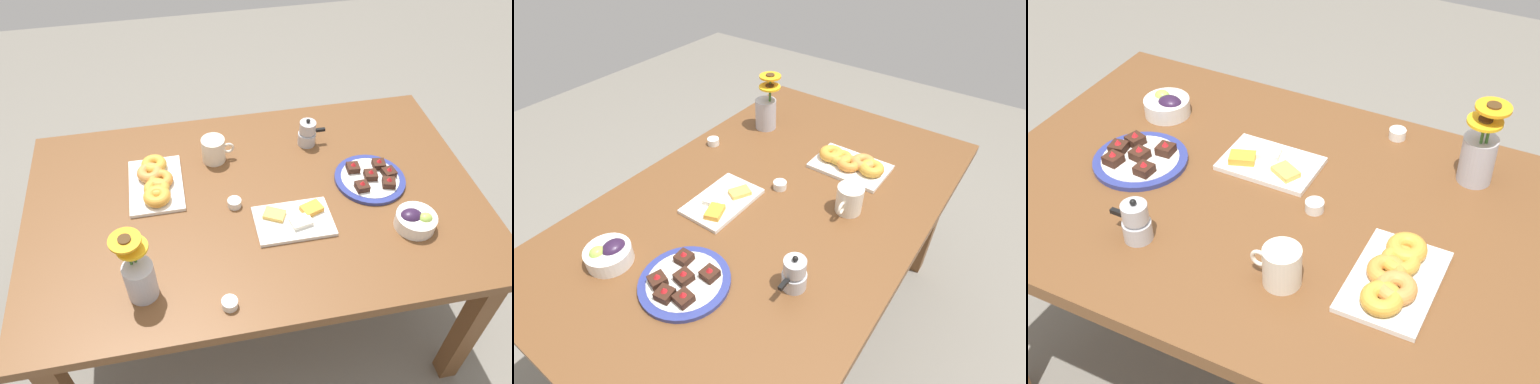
% 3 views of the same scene
% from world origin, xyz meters
% --- Properties ---
extents(ground_plane, '(6.00, 6.00, 0.00)m').
position_xyz_m(ground_plane, '(0.00, 0.00, 0.00)').
color(ground_plane, slate).
extents(dining_table, '(1.60, 1.00, 0.74)m').
position_xyz_m(dining_table, '(0.00, 0.00, 0.65)').
color(dining_table, brown).
rests_on(dining_table, ground_plane).
extents(coffee_mug, '(0.12, 0.09, 0.10)m').
position_xyz_m(coffee_mug, '(-0.11, 0.24, 0.79)').
color(coffee_mug, silver).
rests_on(coffee_mug, dining_table).
extents(grape_bowl, '(0.13, 0.13, 0.07)m').
position_xyz_m(grape_bowl, '(0.49, -0.22, 0.77)').
color(grape_bowl, white).
rests_on(grape_bowl, dining_table).
extents(cheese_platter, '(0.26, 0.17, 0.03)m').
position_xyz_m(cheese_platter, '(0.11, -0.13, 0.75)').
color(cheese_platter, white).
rests_on(cheese_platter, dining_table).
extents(croissant_platter, '(0.19, 0.28, 0.05)m').
position_xyz_m(croissant_platter, '(-0.34, 0.13, 0.76)').
color(croissant_platter, white).
rests_on(croissant_platter, dining_table).
extents(jam_cup_honey, '(0.05, 0.05, 0.03)m').
position_xyz_m(jam_cup_honey, '(-0.16, -0.41, 0.76)').
color(jam_cup_honey, white).
rests_on(jam_cup_honey, dining_table).
extents(jam_cup_berry, '(0.05, 0.05, 0.03)m').
position_xyz_m(jam_cup_berry, '(-0.08, -0.01, 0.76)').
color(jam_cup_berry, white).
rests_on(jam_cup_berry, dining_table).
extents(dessert_plate, '(0.26, 0.26, 0.05)m').
position_xyz_m(dessert_plate, '(0.43, 0.02, 0.75)').
color(dessert_plate, navy).
rests_on(dessert_plate, dining_table).
extents(flower_vase, '(0.10, 0.11, 0.24)m').
position_xyz_m(flower_vase, '(-0.40, -0.31, 0.82)').
color(flower_vase, '#B2B2BC').
rests_on(flower_vase, dining_table).
extents(moka_pot, '(0.11, 0.07, 0.12)m').
position_xyz_m(moka_pot, '(0.26, 0.27, 0.79)').
color(moka_pot, '#B7B7BC').
rests_on(moka_pot, dining_table).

